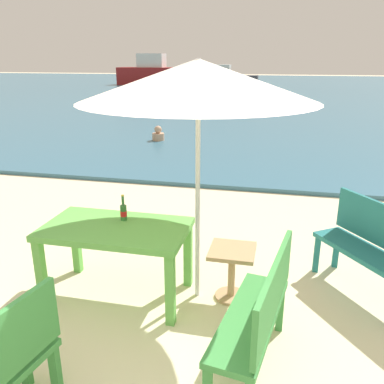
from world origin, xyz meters
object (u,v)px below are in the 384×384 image
patio_umbrella (198,81)px  bench_teal_center (373,245)px  bench_green_right (260,310)px  boat_barge (158,74)px  picnic_table_green (116,237)px  beer_bottle_amber (123,211)px  side_table_wood (232,266)px  boat_cargo_ship (225,80)px  swimmer_person (158,135)px

patio_umbrella → bench_teal_center: size_ratio=1.94×
bench_green_right → boat_barge: (-10.76, 31.80, 0.47)m
picnic_table_green → beer_bottle_amber: (0.02, 0.17, 0.20)m
bench_teal_center → boat_barge: 32.66m
beer_bottle_amber → boat_barge: size_ratio=0.04×
patio_umbrella → side_table_wood: size_ratio=4.26×
beer_bottle_amber → bench_green_right: 1.71m
side_table_wood → boat_cargo_ship: (-4.15, 27.74, 0.36)m
bench_green_right → boat_cargo_ship: 29.02m
bench_teal_center → bench_green_right: 1.70m
boat_cargo_ship → boat_barge: (-6.28, 3.12, 0.30)m
patio_umbrella → bench_green_right: (0.66, -0.91, -1.58)m
picnic_table_green → side_table_wood: (1.12, 0.20, -0.30)m
boat_barge → boat_cargo_ship: bearing=-26.4°
bench_green_right → swimmer_person: size_ratio=3.03×
picnic_table_green → swimmer_person: 7.70m
side_table_wood → bench_teal_center: bench_teal_center is taller
boat_cargo_ship → boat_barge: boat_barge is taller
beer_bottle_amber → swimmer_person: beer_bottle_amber is taller
beer_bottle_amber → swimmer_person: 7.56m
boat_cargo_ship → bench_green_right: bearing=-81.1°
bench_teal_center → boat_barge: bearing=111.2°
picnic_table_green → boat_cargo_ship: (-3.03, 27.94, 0.06)m
patio_umbrella → bench_green_right: patio_umbrella is taller
beer_bottle_amber → bench_teal_center: bearing=10.2°
beer_bottle_amber → patio_umbrella: (0.76, 0.00, 1.26)m
side_table_wood → swimmer_person: bearing=112.7°
picnic_table_green → bench_teal_center: 2.55m
side_table_wood → swimmer_person: (-3.03, 7.25, -0.11)m
picnic_table_green → boat_barge: boat_barge is taller
picnic_table_green → beer_bottle_amber: bearing=82.3°
picnic_table_green → patio_umbrella: patio_umbrella is taller
picnic_table_green → boat_barge: bearing=106.7°
patio_umbrella → bench_teal_center: bearing=14.5°
bench_green_right → swimmer_person: 8.86m
swimmer_person → boat_barge: size_ratio=0.06×
beer_bottle_amber → swimmer_person: bearing=104.9°
beer_bottle_amber → side_table_wood: bearing=1.8°
bench_green_right → boat_barge: 33.57m
side_table_wood → picnic_table_green: bearing=-169.9°
picnic_table_green → bench_teal_center: size_ratio=1.18×
side_table_wood → bench_green_right: 1.01m
side_table_wood → boat_barge: boat_barge is taller
beer_bottle_amber → boat_cargo_ship: bearing=96.3°
picnic_table_green → bench_teal_center: bearing=13.8°
swimmer_person → boat_barge: (-7.40, 23.61, 0.77)m
side_table_wood → bench_green_right: bench_green_right is taller
side_table_wood → boat_barge: (-10.43, 30.86, 0.65)m
bench_green_right → boat_barge: size_ratio=0.17×
picnic_table_green → boat_barge: size_ratio=0.20×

